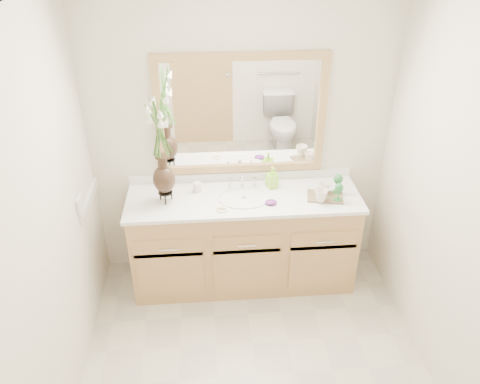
{
  "coord_description": "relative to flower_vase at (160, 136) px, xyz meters",
  "views": [
    {
      "loc": [
        -0.28,
        -2.1,
        2.76
      ],
      "look_at": [
        -0.06,
        0.65,
        1.1
      ],
      "focal_mm": 35.0,
      "sensor_mm": 36.0,
      "label": 1
    }
  ],
  "objects": [
    {
      "name": "floor",
      "position": [
        0.61,
        -1.0,
        -1.38
      ],
      "size": [
        2.6,
        2.6,
        0.0
      ],
      "primitive_type": "plane",
      "color": "#BBB2A0",
      "rests_on": "ground"
    },
    {
      "name": "ceiling",
      "position": [
        0.61,
        -1.0,
        1.02
      ],
      "size": [
        2.4,
        2.6,
        0.02
      ],
      "primitive_type": "cube",
      "color": "white",
      "rests_on": "wall_back"
    },
    {
      "name": "wall_back",
      "position": [
        0.61,
        0.3,
        -0.18
      ],
      "size": [
        2.4,
        0.02,
        2.4
      ],
      "primitive_type": "cube",
      "color": "beige",
      "rests_on": "floor"
    },
    {
      "name": "wall_left",
      "position": [
        -0.59,
        -1.0,
        -0.18
      ],
      "size": [
        0.02,
        2.6,
        2.4
      ],
      "primitive_type": "cube",
      "color": "beige",
      "rests_on": "floor"
    },
    {
      "name": "wall_right",
      "position": [
        1.81,
        -1.0,
        -0.18
      ],
      "size": [
        0.02,
        2.6,
        2.4
      ],
      "primitive_type": "cube",
      "color": "beige",
      "rests_on": "floor"
    },
    {
      "name": "vanity",
      "position": [
        0.61,
        0.01,
        -0.98
      ],
      "size": [
        1.8,
        0.55,
        0.8
      ],
      "color": "tan",
      "rests_on": "floor"
    },
    {
      "name": "counter",
      "position": [
        0.61,
        0.01,
        -0.57
      ],
      "size": [
        1.84,
        0.57,
        0.03
      ],
      "primitive_type": "cube",
      "color": "white",
      "rests_on": "vanity"
    },
    {
      "name": "sink",
      "position": [
        0.61,
        -0.0,
        -0.61
      ],
      "size": [
        0.38,
        0.34,
        0.23
      ],
      "color": "white",
      "rests_on": "counter"
    },
    {
      "name": "mirror",
      "position": [
        0.61,
        0.28,
        0.02
      ],
      "size": [
        1.32,
        0.04,
        0.97
      ],
      "color": "white",
      "rests_on": "wall_back"
    },
    {
      "name": "switch_plate",
      "position": [
        -0.58,
        -0.24,
        -0.4
      ],
      "size": [
        0.02,
        0.12,
        0.12
      ],
      "primitive_type": "cube",
      "color": "white",
      "rests_on": "wall_left"
    },
    {
      "name": "flower_vase",
      "position": [
        0.0,
        0.0,
        0.0
      ],
      "size": [
        0.2,
        0.2,
        0.81
      ],
      "rotation": [
        0.0,
        0.0,
        -0.1
      ],
      "color": "black",
      "rests_on": "counter"
    },
    {
      "name": "tumbler",
      "position": [
        0.24,
        0.13,
        -0.51
      ],
      "size": [
        0.06,
        0.06,
        0.08
      ],
      "primitive_type": "cylinder",
      "color": "silver",
      "rests_on": "counter"
    },
    {
      "name": "soap_dish",
      "position": [
        0.42,
        -0.16,
        -0.54
      ],
      "size": [
        0.09,
        0.09,
        0.03
      ],
      "color": "silver",
      "rests_on": "counter"
    },
    {
      "name": "soap_bottle",
      "position": [
        0.85,
        0.15,
        -0.47
      ],
      "size": [
        0.1,
        0.1,
        0.16
      ],
      "primitive_type": "imported",
      "rotation": [
        0.0,
        0.0,
        0.38
      ],
      "color": "#97E836",
      "rests_on": "counter"
    },
    {
      "name": "purple_dish",
      "position": [
        0.8,
        -0.11,
        -0.54
      ],
      "size": [
        0.09,
        0.08,
        0.03
      ],
      "primitive_type": "ellipsoid",
      "rotation": [
        0.0,
        0.0,
        -0.03
      ],
      "color": "#622570",
      "rests_on": "counter"
    },
    {
      "name": "tray",
      "position": [
        1.24,
        -0.05,
        -0.55
      ],
      "size": [
        0.31,
        0.23,
        0.01
      ],
      "primitive_type": "cube",
      "rotation": [
        0.0,
        0.0,
        -0.2
      ],
      "color": "brown",
      "rests_on": "counter"
    },
    {
      "name": "mug_left",
      "position": [
        1.19,
        -0.11,
        -0.49
      ],
      "size": [
        0.13,
        0.13,
        0.11
      ],
      "primitive_type": "imported",
      "rotation": [
        0.0,
        0.0,
        0.34
      ],
      "color": "silver",
      "rests_on": "tray"
    },
    {
      "name": "mug_right",
      "position": [
        1.24,
        0.0,
        -0.49
      ],
      "size": [
        0.13,
        0.13,
        0.09
      ],
      "primitive_type": "imported",
      "rotation": [
        0.0,
        0.0,
        0.65
      ],
      "color": "silver",
      "rests_on": "tray"
    },
    {
      "name": "goblet_front",
      "position": [
        1.32,
        -0.11,
        -0.44
      ],
      "size": [
        0.06,
        0.06,
        0.15
      ],
      "color": "#267334",
      "rests_on": "tray"
    },
    {
      "name": "goblet_back",
      "position": [
        1.35,
        0.01,
        -0.43
      ],
      "size": [
        0.07,
        0.07,
        0.16
      ],
      "color": "#267334",
      "rests_on": "tray"
    }
  ]
}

